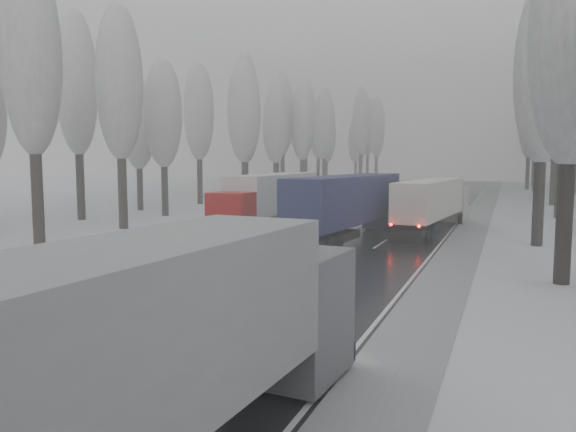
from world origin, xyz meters
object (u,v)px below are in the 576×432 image
Objects in this scene: truck_red_red at (283,192)px; box_truck_distant at (451,186)px; truck_grey_tarp at (79,379)px; truck_cream_box at (434,201)px; truck_red_white at (270,198)px; truck_blue_box at (353,203)px.

box_truck_distant is at bearing 72.19° from truck_red_red.
truck_grey_tarp is at bearing -83.12° from box_truck_distant.
truck_grey_tarp is at bearing -72.10° from truck_red_red.
truck_cream_box is (0.25, 36.98, -0.16)m from truck_grey_tarp.
truck_cream_box is 12.31m from truck_red_white.
truck_red_red is (-10.32, 12.99, -0.24)m from truck_blue_box.
truck_cream_box is (4.34, 6.91, -0.28)m from truck_blue_box.
box_truck_distant is (-2.83, 44.27, -0.91)m from truck_cream_box.
truck_blue_box reaches higher than box_truck_distant.
truck_red_red is (-14.66, 6.08, 0.04)m from truck_cream_box.
truck_grey_tarp reaches higher than truck_cream_box.
truck_grey_tarp is 81.30m from box_truck_distant.
truck_grey_tarp is 30.35m from truck_blue_box.
truck_red_red is at bearing 112.69° from truck_grey_tarp.
truck_red_white is (-8.95, -47.82, 1.13)m from box_truck_distant.
truck_blue_box is 2.36× the size of box_truck_distant.
truck_cream_box is at bearing -81.28° from box_truck_distant.
box_truck_distant is 39.99m from truck_red_red.
truck_grey_tarp is at bearing -72.49° from truck_red_white.
box_truck_distant is 48.66m from truck_red_white.
truck_red_white is (-11.79, -3.54, 0.22)m from truck_cream_box.
truck_grey_tarp is 0.98× the size of truck_red_white.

